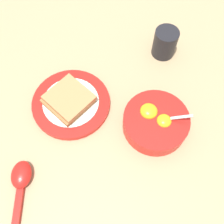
{
  "coord_description": "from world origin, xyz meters",
  "views": [
    {
      "loc": [
        0.02,
        -0.34,
        0.65
      ],
      "look_at": [
        0.03,
        -0.03,
        0.02
      ],
      "focal_mm": 42.0,
      "sensor_mm": 36.0,
      "label": 1
    }
  ],
  "objects_px": {
    "soup_spoon": "(21,179)",
    "drinking_cup": "(165,42)",
    "toast_sandwich": "(69,99)",
    "egg_bowl": "(156,122)",
    "toast_plate": "(71,103)"
  },
  "relations": [
    {
      "from": "toast_sandwich",
      "to": "drinking_cup",
      "type": "bearing_deg",
      "value": 32.1
    },
    {
      "from": "egg_bowl",
      "to": "soup_spoon",
      "type": "xyz_separation_m",
      "value": [
        -0.34,
        -0.13,
        -0.01
      ]
    },
    {
      "from": "toast_sandwich",
      "to": "drinking_cup",
      "type": "distance_m",
      "value": 0.33
    },
    {
      "from": "toast_plate",
      "to": "toast_sandwich",
      "type": "distance_m",
      "value": 0.02
    },
    {
      "from": "toast_plate",
      "to": "toast_sandwich",
      "type": "relative_size",
      "value": 1.38
    },
    {
      "from": "soup_spoon",
      "to": "drinking_cup",
      "type": "bearing_deg",
      "value": 44.45
    },
    {
      "from": "drinking_cup",
      "to": "toast_sandwich",
      "type": "bearing_deg",
      "value": -147.9
    },
    {
      "from": "egg_bowl",
      "to": "drinking_cup",
      "type": "distance_m",
      "value": 0.26
    },
    {
      "from": "toast_sandwich",
      "to": "toast_plate",
      "type": "bearing_deg",
      "value": 10.47
    },
    {
      "from": "egg_bowl",
      "to": "toast_plate",
      "type": "xyz_separation_m",
      "value": [
        -0.22,
        0.07,
        -0.02
      ]
    },
    {
      "from": "egg_bowl",
      "to": "toast_plate",
      "type": "distance_m",
      "value": 0.24
    },
    {
      "from": "toast_plate",
      "to": "egg_bowl",
      "type": "bearing_deg",
      "value": -18.13
    },
    {
      "from": "soup_spoon",
      "to": "drinking_cup",
      "type": "distance_m",
      "value": 0.55
    },
    {
      "from": "egg_bowl",
      "to": "toast_sandwich",
      "type": "bearing_deg",
      "value": 162.3
    },
    {
      "from": "egg_bowl",
      "to": "soup_spoon",
      "type": "relative_size",
      "value": 1.17
    }
  ]
}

